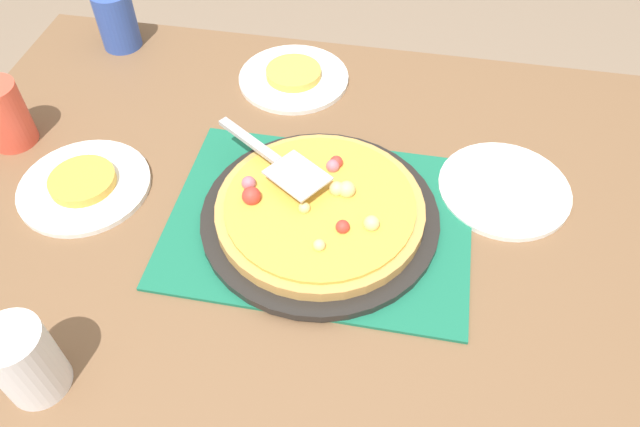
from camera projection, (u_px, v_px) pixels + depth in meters
name	position (u px, v px, depth m)	size (l,w,h in m)	color
ground_plane	(320.00, 410.00, 1.54)	(8.00, 8.00, 0.00)	#84705B
dining_table	(320.00, 262.00, 1.05)	(1.40, 1.00, 0.75)	brown
placemat	(320.00, 220.00, 0.97)	(0.48, 0.36, 0.01)	#196B4C
pizza_pan	(320.00, 216.00, 0.96)	(0.38, 0.38, 0.01)	black
pizza	(320.00, 208.00, 0.95)	(0.33, 0.33, 0.05)	tan
plate_near_left	(83.00, 188.00, 1.01)	(0.22, 0.22, 0.01)	white
plate_far_right	(294.00, 78.00, 1.21)	(0.22, 0.22, 0.01)	white
plate_side	(504.00, 189.00, 1.01)	(0.22, 0.22, 0.01)	white
served_slice_left	(81.00, 183.00, 1.00)	(0.11, 0.11, 0.02)	gold
served_slice_right	(294.00, 73.00, 1.20)	(0.11, 0.11, 0.02)	#EAB747
cup_near	(117.00, 20.00, 1.25)	(0.08, 0.08, 0.12)	#3351AD
cup_far	(4.00, 114.00, 1.05)	(0.08, 0.08, 0.12)	#E04C38
cup_corner	(25.00, 361.00, 0.75)	(0.08, 0.08, 0.12)	white
pizza_server	(277.00, 160.00, 0.96)	(0.21, 0.17, 0.01)	silver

